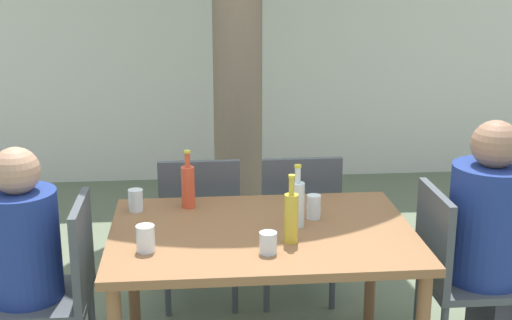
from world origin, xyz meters
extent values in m
cube|color=silver|center=(0.00, 3.24, 1.40)|extent=(10.00, 0.08, 2.80)
cylinder|color=#7A6651|center=(0.02, 2.00, 1.35)|extent=(0.35, 0.35, 2.70)
cube|color=brown|center=(0.00, 0.00, 0.73)|extent=(1.40, 0.99, 0.04)
cylinder|color=brown|center=(-0.64, 0.43, 0.35)|extent=(0.06, 0.06, 0.71)
cylinder|color=brown|center=(0.64, 0.43, 0.35)|extent=(0.06, 0.06, 0.71)
cube|color=#474C51|center=(-1.02, 0.00, 0.44)|extent=(0.44, 0.44, 0.04)
cube|color=#474C51|center=(-0.82, 0.00, 0.69)|extent=(0.04, 0.44, 0.45)
cube|color=#474C51|center=(1.02, 0.00, 0.44)|extent=(0.44, 0.44, 0.04)
cube|color=#474C51|center=(0.82, 0.00, 0.69)|extent=(0.04, 0.44, 0.45)
cylinder|color=#474C51|center=(1.21, 0.19, 0.21)|extent=(0.04, 0.04, 0.43)
cylinder|color=#474C51|center=(0.83, 0.19, 0.21)|extent=(0.04, 0.04, 0.43)
cube|color=#474C51|center=(-0.28, 0.81, 0.44)|extent=(0.44, 0.44, 0.04)
cube|color=#474C51|center=(-0.28, 0.61, 0.69)|extent=(0.44, 0.04, 0.45)
cylinder|color=#474C51|center=(-0.09, 1.00, 0.21)|extent=(0.04, 0.04, 0.43)
cylinder|color=#474C51|center=(-0.47, 1.00, 0.21)|extent=(0.04, 0.04, 0.43)
cylinder|color=#474C51|center=(-0.09, 0.62, 0.21)|extent=(0.04, 0.04, 0.43)
cylinder|color=#474C51|center=(-0.47, 0.62, 0.21)|extent=(0.04, 0.04, 0.43)
cube|color=#474C51|center=(0.28, 0.81, 0.44)|extent=(0.44, 0.44, 0.04)
cube|color=#474C51|center=(0.28, 0.61, 0.69)|extent=(0.44, 0.04, 0.45)
cylinder|color=#474C51|center=(0.47, 1.00, 0.21)|extent=(0.04, 0.04, 0.43)
cylinder|color=#474C51|center=(0.09, 1.00, 0.21)|extent=(0.04, 0.04, 0.43)
cylinder|color=#474C51|center=(0.47, 0.62, 0.21)|extent=(0.04, 0.04, 0.43)
cylinder|color=#474C51|center=(0.09, 0.62, 0.21)|extent=(0.04, 0.04, 0.43)
cylinder|color=navy|center=(-1.08, 0.00, 0.72)|extent=(0.33, 0.33, 0.51)
sphere|color=tan|center=(-1.08, 0.00, 1.06)|extent=(0.21, 0.21, 0.21)
cylinder|color=navy|center=(1.08, 0.00, 0.75)|extent=(0.37, 0.37, 0.57)
sphere|color=#936B51|center=(1.08, 0.00, 1.13)|extent=(0.23, 0.23, 0.23)
cylinder|color=silver|center=(0.17, 0.03, 0.86)|extent=(0.07, 0.07, 0.21)
cylinder|color=silver|center=(0.17, 0.03, 1.00)|extent=(0.03, 0.03, 0.07)
cylinder|color=gold|center=(0.17, 0.03, 1.04)|extent=(0.03, 0.03, 0.01)
cylinder|color=gold|center=(0.11, -0.16, 0.86)|extent=(0.06, 0.06, 0.22)
cylinder|color=gold|center=(0.11, -0.16, 1.01)|extent=(0.03, 0.03, 0.08)
cylinder|color=gold|center=(0.11, -0.16, 1.05)|extent=(0.03, 0.03, 0.01)
cylinder|color=#DB4C2D|center=(-0.34, 0.34, 0.85)|extent=(0.07, 0.07, 0.21)
cylinder|color=#DB4C2D|center=(-0.34, 0.34, 1.00)|extent=(0.03, 0.03, 0.07)
cylinder|color=gold|center=(-0.34, 0.34, 1.04)|extent=(0.03, 0.03, 0.01)
cylinder|color=white|center=(0.26, 0.13, 0.81)|extent=(0.07, 0.07, 0.12)
cylinder|color=white|center=(-0.52, -0.20, 0.81)|extent=(0.08, 0.08, 0.12)
cylinder|color=white|center=(-0.60, 0.31, 0.80)|extent=(0.07, 0.07, 0.11)
cylinder|color=silver|center=(0.00, -0.27, 0.80)|extent=(0.08, 0.08, 0.09)
camera|label=1|loc=(-0.30, -3.05, 1.97)|focal=50.00mm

